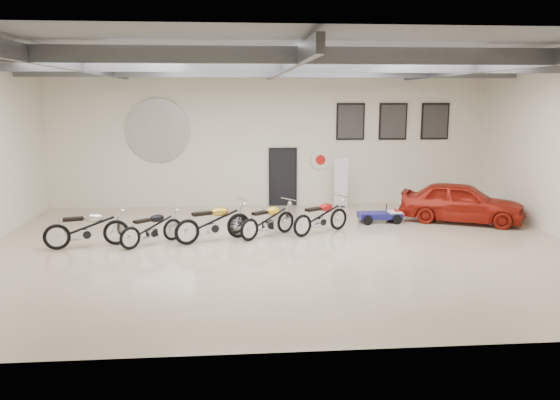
{
  "coord_description": "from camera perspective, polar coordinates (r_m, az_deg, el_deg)",
  "views": [
    {
      "loc": [
        -1.27,
        -14.0,
        3.96
      ],
      "look_at": [
        0.0,
        1.2,
        1.1
      ],
      "focal_mm": 35.0,
      "sensor_mm": 36.0,
      "label": 1
    }
  ],
  "objects": [
    {
      "name": "oil_sign",
      "position": [
        20.32,
        4.24,
        4.21
      ],
      "size": [
        0.72,
        0.1,
        0.72
      ],
      "primitive_type": null,
      "color": "white",
      "rests_on": "back_wall"
    },
    {
      "name": "motorcycle_gold",
      "position": [
        15.33,
        -6.98,
        -2.21
      ],
      "size": [
        2.3,
        1.57,
        1.16
      ],
      "primitive_type": null,
      "rotation": [
        0.0,
        0.0,
        0.44
      ],
      "color": "silver",
      "rests_on": "floor"
    },
    {
      "name": "poster_mid",
      "position": [
        20.82,
        11.73,
        8.04
      ],
      "size": [
        1.05,
        0.08,
        1.35
      ],
      "primitive_type": null,
      "color": "black",
      "rests_on": "back_wall"
    },
    {
      "name": "poster_right",
      "position": [
        21.32,
        15.89,
        7.91
      ],
      "size": [
        1.05,
        0.08,
        1.35
      ],
      "primitive_type": null,
      "color": "black",
      "rests_on": "back_wall"
    },
    {
      "name": "door",
      "position": [
        20.24,
        0.29,
        2.36
      ],
      "size": [
        0.92,
        0.08,
        2.1
      ],
      "primitive_type": "cube",
      "color": "black",
      "rests_on": "back_wall"
    },
    {
      "name": "logo_plaque",
      "position": [
        20.17,
        -12.64,
        7.07
      ],
      "size": [
        2.3,
        0.06,
        1.16
      ],
      "primitive_type": null,
      "color": "silver",
      "rests_on": "back_wall"
    },
    {
      "name": "banner_stand",
      "position": [
        20.11,
        6.39,
        1.85
      ],
      "size": [
        0.51,
        0.25,
        1.83
      ],
      "primitive_type": null,
      "rotation": [
        0.0,
        0.0,
        -0.1
      ],
      "color": "white",
      "rests_on": "floor"
    },
    {
      "name": "ceiling_beams",
      "position": [
        14.08,
        0.42,
        13.84
      ],
      "size": [
        15.8,
        11.8,
        0.32
      ],
      "primitive_type": null,
      "color": "#56585D",
      "rests_on": "ceiling"
    },
    {
      "name": "back_wall",
      "position": [
        20.09,
        -1.14,
        6.46
      ],
      "size": [
        16.0,
        0.02,
        5.0
      ],
      "primitive_type": "cube",
      "color": "#ECE5CB",
      "rests_on": "floor"
    },
    {
      "name": "vintage_car",
      "position": [
        18.53,
        18.41,
        -0.2
      ],
      "size": [
        3.02,
        4.13,
        1.31
      ],
      "primitive_type": "imported",
      "rotation": [
        0.0,
        0.0,
        1.14
      ],
      "color": "#9B1A0E",
      "rests_on": "floor"
    },
    {
      "name": "motorcycle_yellow",
      "position": [
        15.73,
        -1.27,
        -2.01
      ],
      "size": [
        1.95,
        1.73,
        1.04
      ],
      "primitive_type": null,
      "rotation": [
        0.0,
        0.0,
        0.67
      ],
      "color": "silver",
      "rests_on": "floor"
    },
    {
      "name": "go_kart",
      "position": [
        17.91,
        10.83,
        -1.34
      ],
      "size": [
        1.72,
        0.81,
        0.61
      ],
      "primitive_type": null,
      "rotation": [
        0.0,
        0.0,
        0.03
      ],
      "color": "navy",
      "rests_on": "floor"
    },
    {
      "name": "floor",
      "position": [
        14.6,
        0.39,
        -5.12
      ],
      "size": [
        16.0,
        12.0,
        0.01
      ],
      "primitive_type": "cube",
      "color": "#C6B597",
      "rests_on": "ground"
    },
    {
      "name": "motorcycle_red",
      "position": [
        16.16,
        4.31,
        -1.64
      ],
      "size": [
        2.07,
        1.66,
        1.07
      ],
      "primitive_type": null,
      "rotation": [
        0.0,
        0.0,
        0.58
      ],
      "color": "silver",
      "rests_on": "floor"
    },
    {
      "name": "ceiling",
      "position": [
        14.09,
        0.42,
        14.85
      ],
      "size": [
        16.0,
        12.0,
        0.01
      ],
      "primitive_type": "cube",
      "color": "slate",
      "rests_on": "back_wall"
    },
    {
      "name": "motorcycle_black",
      "position": [
        15.27,
        -13.26,
        -2.76
      ],
      "size": [
        1.84,
        1.71,
        1.0
      ],
      "primitive_type": null,
      "rotation": [
        0.0,
        0.0,
        0.72
      ],
      "color": "silver",
      "rests_on": "floor"
    },
    {
      "name": "motorcycle_silver",
      "position": [
        15.49,
        -19.56,
        -2.68
      ],
      "size": [
        2.25,
        1.18,
        1.12
      ],
      "primitive_type": null,
      "rotation": [
        0.0,
        0.0,
        0.25
      ],
      "color": "silver",
      "rests_on": "floor"
    },
    {
      "name": "poster_left",
      "position": [
        20.43,
        7.37,
        8.13
      ],
      "size": [
        1.05,
        0.08,
        1.35
      ],
      "primitive_type": null,
      "color": "black",
      "rests_on": "back_wall"
    }
  ]
}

